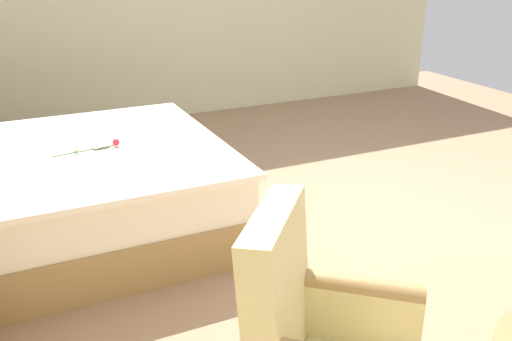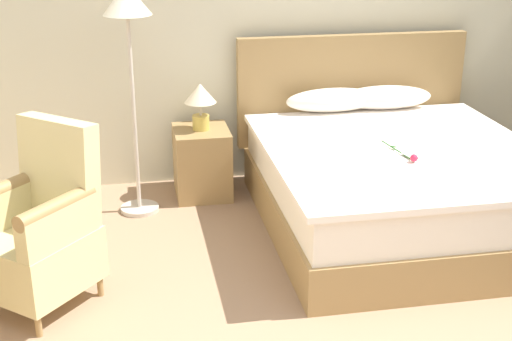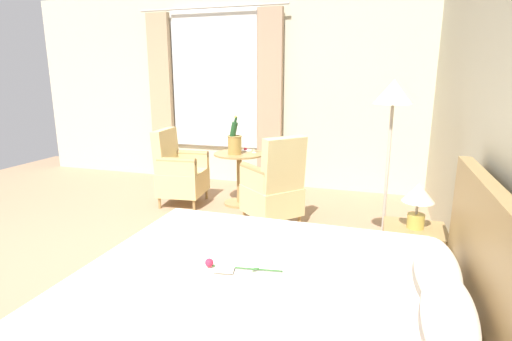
# 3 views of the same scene
# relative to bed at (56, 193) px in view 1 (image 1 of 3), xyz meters

# --- Properties ---
(ground_plane) EXTENTS (7.99, 7.99, 0.00)m
(ground_plane) POSITION_rel_bed_xyz_m (-0.70, -2.03, -0.33)
(ground_plane) COLOR #9C7A5B
(bed) EXTENTS (1.85, 2.12, 1.16)m
(bed) POSITION_rel_bed_xyz_m (0.00, 0.00, 0.00)
(bed) COLOR #9B7949
(bed) RESTS_ON ground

